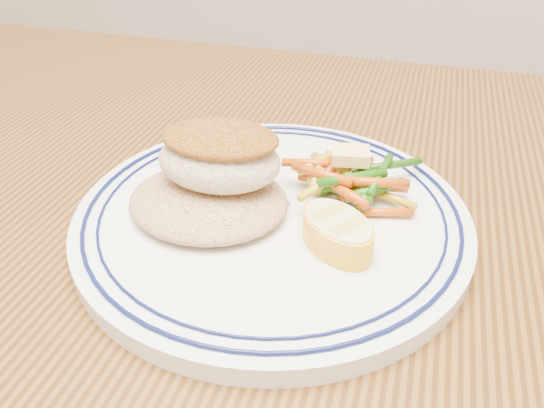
{
  "coord_description": "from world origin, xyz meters",
  "views": [
    {
      "loc": [
        0.11,
        -0.26,
        0.99
      ],
      "look_at": [
        0.02,
        0.05,
        0.77
      ],
      "focal_mm": 35.0,
      "sensor_mm": 36.0,
      "label": 1
    }
  ],
  "objects_px": {
    "rice_pilaf": "(208,197)",
    "dining_table": "(232,354)",
    "lemon_wedge": "(337,231)",
    "fish_fillet": "(219,155)",
    "plate": "(272,216)",
    "vegetable_pile": "(352,178)"
  },
  "relations": [
    {
      "from": "plate",
      "to": "fish_fillet",
      "type": "relative_size",
      "value": 3.09
    },
    {
      "from": "lemon_wedge",
      "to": "fish_fillet",
      "type": "bearing_deg",
      "value": 162.39
    },
    {
      "from": "dining_table",
      "to": "vegetable_pile",
      "type": "xyz_separation_m",
      "value": [
        0.07,
        0.09,
        0.13
      ]
    },
    {
      "from": "plate",
      "to": "fish_fillet",
      "type": "distance_m",
      "value": 0.06
    },
    {
      "from": "plate",
      "to": "rice_pilaf",
      "type": "relative_size",
      "value": 2.46
    },
    {
      "from": "plate",
      "to": "lemon_wedge",
      "type": "xyz_separation_m",
      "value": [
        0.05,
        -0.03,
        0.02
      ]
    },
    {
      "from": "plate",
      "to": "lemon_wedge",
      "type": "relative_size",
      "value": 3.78
    },
    {
      "from": "rice_pilaf",
      "to": "vegetable_pile",
      "type": "distance_m",
      "value": 0.11
    },
    {
      "from": "dining_table",
      "to": "fish_fillet",
      "type": "xyz_separation_m",
      "value": [
        -0.02,
        0.05,
        0.15
      ]
    },
    {
      "from": "vegetable_pile",
      "to": "plate",
      "type": "bearing_deg",
      "value": -142.57
    },
    {
      "from": "dining_table",
      "to": "rice_pilaf",
      "type": "relative_size",
      "value": 12.63
    },
    {
      "from": "rice_pilaf",
      "to": "dining_table",
      "type": "bearing_deg",
      "value": -53.14
    },
    {
      "from": "plate",
      "to": "vegetable_pile",
      "type": "bearing_deg",
      "value": 37.43
    },
    {
      "from": "vegetable_pile",
      "to": "lemon_wedge",
      "type": "distance_m",
      "value": 0.07
    },
    {
      "from": "plate",
      "to": "fish_fillet",
      "type": "height_order",
      "value": "fish_fillet"
    },
    {
      "from": "fish_fillet",
      "to": "rice_pilaf",
      "type": "bearing_deg",
      "value": -107.98
    },
    {
      "from": "dining_table",
      "to": "rice_pilaf",
      "type": "height_order",
      "value": "rice_pilaf"
    },
    {
      "from": "plate",
      "to": "vegetable_pile",
      "type": "height_order",
      "value": "vegetable_pile"
    },
    {
      "from": "fish_fillet",
      "to": "plate",
      "type": "bearing_deg",
      "value": -1.01
    },
    {
      "from": "fish_fillet",
      "to": "lemon_wedge",
      "type": "relative_size",
      "value": 1.22
    },
    {
      "from": "rice_pilaf",
      "to": "fish_fillet",
      "type": "xyz_separation_m",
      "value": [
        0.0,
        0.01,
        0.03
      ]
    },
    {
      "from": "dining_table",
      "to": "vegetable_pile",
      "type": "height_order",
      "value": "vegetable_pile"
    }
  ]
}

